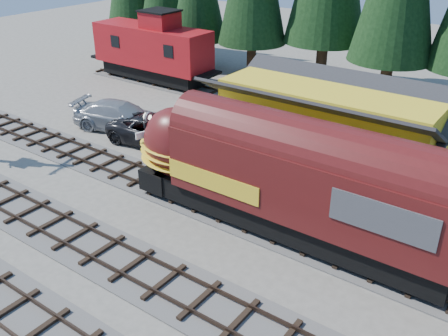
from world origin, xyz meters
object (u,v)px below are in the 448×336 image
Objects in this scene: locomotive at (274,180)px; caboose at (153,50)px; depot at (324,124)px; pickup_truck_b at (121,116)px; pickup_truck_a at (157,131)px.

caboose is at bearing 145.69° from locomotive.
depot is at bearing 96.68° from locomotive.
caboose is 11.38m from pickup_truck_b.
depot is 1.94× the size of pickup_truck_b.
depot is at bearing -20.79° from caboose.
locomotive is at bearing -83.32° from depot.
depot is 21.13m from caboose.
locomotive is at bearing -34.31° from caboose.
locomotive is (0.76, -6.50, -0.41)m from depot.
depot is 6.56m from locomotive.
pickup_truck_a is at bearing -165.83° from depot.
pickup_truck_a is 3.81m from pickup_truck_b.
depot reaches higher than pickup_truck_b.
depot is at bearing -81.58° from pickup_truck_a.
caboose is 14.06m from pickup_truck_a.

